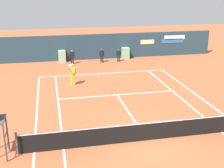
% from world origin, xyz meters
% --- Properties ---
extents(ground_plane, '(80.00, 80.00, 0.01)m').
position_xyz_m(ground_plane, '(-0.00, 0.58, 0.00)').
color(ground_plane, '#B25633').
extents(tennis_net, '(12.10, 0.10, 1.07)m').
position_xyz_m(tennis_net, '(0.00, 0.00, 0.51)').
color(tennis_net, '#4C4C51').
rests_on(tennis_net, ground_plane).
extents(sponsor_back_wall, '(25.00, 1.02, 2.51)m').
position_xyz_m(sponsor_back_wall, '(0.03, 16.96, 1.21)').
color(sponsor_back_wall, '#233D4C').
rests_on(sponsor_back_wall, ground_plane).
extents(player_on_baseline, '(0.67, 0.67, 1.84)m').
position_xyz_m(player_on_baseline, '(-2.78, 9.18, 0.97)').
color(player_on_baseline, yellow).
rests_on(player_on_baseline, ground_plane).
extents(ball_kid_right_post, '(0.45, 0.21, 1.35)m').
position_xyz_m(ball_kid_right_post, '(0.56, 15.42, 0.78)').
color(ball_kid_right_post, black).
rests_on(ball_kid_right_post, ground_plane).
extents(ball_kid_centre_post, '(0.45, 0.19, 1.35)m').
position_xyz_m(ball_kid_centre_post, '(-2.28, 15.42, 0.78)').
color(ball_kid_centre_post, black).
rests_on(ball_kid_centre_post, ground_plane).
extents(ball_kid_left_post, '(0.42, 0.19, 1.26)m').
position_xyz_m(ball_kid_left_post, '(2.20, 15.42, 0.72)').
color(ball_kid_left_post, black).
rests_on(ball_kid_left_post, ground_plane).
extents(tennis_ball_near_service_line, '(0.07, 0.07, 0.07)m').
position_xyz_m(tennis_ball_near_service_line, '(-0.60, 10.80, 0.03)').
color(tennis_ball_near_service_line, '#CCE033').
rests_on(tennis_ball_near_service_line, ground_plane).
extents(tennis_ball_mid_court, '(0.07, 0.07, 0.07)m').
position_xyz_m(tennis_ball_mid_court, '(-3.52, 3.87, 0.03)').
color(tennis_ball_mid_court, '#CCE033').
rests_on(tennis_ball_mid_court, ground_plane).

